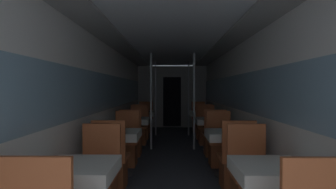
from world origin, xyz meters
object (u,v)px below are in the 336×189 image
Objects in this scene: dining_table_left_2 at (135,123)px; dining_table_right_3 at (201,115)px; chair_right_far_0 at (251,187)px; dining_table_left_0 at (80,176)px; chair_right_far_3 at (199,123)px; chair_left_far_1 at (126,149)px; chair_right_near_2 at (214,142)px; chair_left_near_2 at (132,141)px; chair_left_near_3 at (142,128)px; chair_left_far_0 at (98,186)px; dining_table_left_1 at (120,138)px; support_pole_right_3 at (189,98)px; dining_table_right_1 at (227,138)px; chair_left_far_2 at (138,132)px; support_pole_right_2 at (194,101)px; chair_left_far_3 at (146,123)px; support_pole_left_3 at (156,98)px; support_pole_left_2 at (151,101)px; dining_table_right_2 at (210,123)px; chair_right_near_1 at (236,168)px; chair_right_far_1 at (220,149)px; dining_table_right_0 at (270,177)px; chair_right_far_2 at (206,132)px; dining_table_left_3 at (144,115)px; chair_right_near_3 at (203,128)px.

dining_table_right_3 is at bearing 46.88° from dining_table_left_2.
chair_right_far_0 is (1.71, -3.08, -0.31)m from dining_table_left_2.
chair_right_far_3 reaches higher than dining_table_left_0.
chair_left_far_1 and chair_right_near_2 have the same top height.
chair_left_near_2 is 1.00× the size of chair_left_near_3.
chair_left_far_0 and chair_left_near_2 have the same top height.
dining_table_left_1 is at bearing -90.00° from chair_left_near_3.
support_pole_right_3 reaches higher than chair_left_far_1.
chair_left_far_2 is at bearing 125.45° from dining_table_right_1.
support_pole_right_2 reaches higher than dining_table_left_1.
chair_left_far_3 is 5.74m from chair_right_far_0.
chair_right_far_0 is at bearing -74.65° from support_pole_left_3.
dining_table_left_2 is at bearing -180.00° from support_pole_left_2.
dining_table_right_2 is at bearing -36.17° from chair_left_near_3.
dining_table_left_1 is 0.73× the size of chair_right_near_1.
chair_left_near_2 is 1.84m from chair_right_far_1.
dining_table_right_0 is at bearing -76.20° from support_pole_left_3.
dining_table_left_1 is (0.00, 1.25, 0.31)m from chair_left_far_0.
support_pole_left_3 reaches higher than dining_table_left_1.
chair_left_near_3 is 0.44× the size of support_pole_right_3.
chair_left_near_2 is at bearing 33.94° from chair_right_far_2.
chair_right_far_2 is at bearing 90.00° from chair_right_far_3.
support_pole_left_3 is 2.01m from chair_right_far_2.
chair_right_near_1 is 4.80m from chair_right_far_3.
support_pole_left_2 is 3.10× the size of dining_table_right_3.
dining_table_left_1 is 1.00× the size of dining_table_left_3.
dining_table_left_0 is at bearing -90.00° from dining_table_left_1.
chair_right_far_3 is at bearing 74.22° from dining_table_left_0.
chair_right_far_2 is (0.00, 1.83, 0.00)m from chair_right_far_1.
chair_left_near_2 is (0.00, 2.50, 0.00)m from chair_left_far_0.
chair_left_near_3 is 2.14m from dining_table_right_2.
chair_left_near_2 is at bearing 143.83° from dining_table_right_1.
support_pole_left_3 is at bearing 156.85° from chair_right_near_3.
chair_right_far_0 and chair_right_near_3 have the same top height.
chair_right_far_0 is at bearing 115.09° from chair_left_far_2.
chair_left_near_3 is 1.00× the size of chair_left_far_3.
chair_right_far_0 is 1.00× the size of chair_right_far_1.
chair_left_near_3 reaches higher than dining_table_right_2.
dining_table_left_1 is at bearing -143.83° from chair_right_near_2.
chair_left_far_2 is 0.67m from chair_left_near_3.
chair_right_far_0 is 4.33m from chair_right_near_3.
chair_right_far_1 is at bearing 54.55° from dining_table_left_0.
chair_left_far_0 is at bearing 90.00° from chair_left_far_1.
chair_left_far_2 reaches higher than dining_table_left_3.
chair_left_far_0 reaches higher than dining_table_left_3.
dining_table_left_3 is 0.73× the size of chair_right_near_1.
dining_table_left_2 is at bearing -60.93° from chair_right_far_0.
chair_right_near_2 is at bearing 146.06° from chair_left_far_2.
dining_table_right_0 is at bearing -86.19° from support_pole_right_3.
chair_right_far_2 is at bearing -115.09° from chair_left_far_0.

